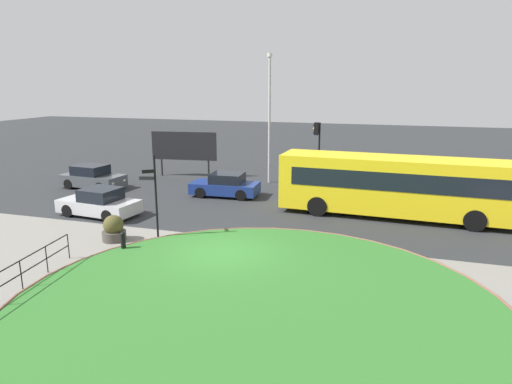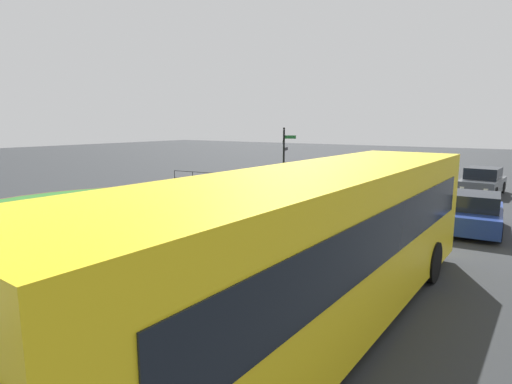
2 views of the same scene
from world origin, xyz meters
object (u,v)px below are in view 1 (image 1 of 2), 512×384
Objects in this scene: car_far_lane at (92,178)px; bus_yellow at (395,185)px; bollard_foreground at (123,241)px; planter_near_signpost at (114,229)px; car_near_lane at (100,203)px; car_trailing at (226,185)px; lamppost_tall at (269,115)px; signpost_directional at (155,191)px; traffic_light_near at (317,140)px; billboard_left at (184,147)px.

bus_yellow is at bearing 1.81° from car_far_lane.
bollard_foreground is 1.37m from planter_near_signpost.
bollard_foreground is 5.61m from car_near_lane.
car_trailing is 6.03m from lamppost_tall.
signpost_directional is 12.69m from lamppost_tall.
planter_near_signpost is at bearing -151.29° from signpost_directional.
signpost_directional is 12.79m from traffic_light_near.
car_near_lane is 1.01× the size of traffic_light_near.
signpost_directional reaches higher than planter_near_signpost.
bollard_foreground is 0.07× the size of bus_yellow.
planter_near_signpost is (-3.10, -13.22, -3.97)m from lamppost_tall.
billboard_left is (-4.86, 4.59, 1.50)m from car_trailing.
lamppost_tall is at bearing -7.40° from traffic_light_near.
billboard_left is (3.96, 5.12, 1.46)m from car_far_lane.
signpost_directional is 2.48m from bollard_foreground.
signpost_directional is at bearing 159.06° from car_near_lane.
planter_near_signpost is at bearing 139.00° from car_near_lane.
traffic_light_near reaches higher than bollard_foreground.
signpost_directional is 2.37m from planter_near_signpost.
car_near_lane is 4.25m from planter_near_signpost.
bus_yellow reaches higher than car_trailing.
car_near_lane is 0.89× the size of billboard_left.
car_near_lane is at bearing 47.99° from car_trailing.
car_trailing is 8.94m from planter_near_signpost.
billboard_left reaches higher than car_far_lane.
billboard_left is at bearing 103.34° from planter_near_signpost.
car_far_lane is at bearing -134.56° from billboard_left.
lamppost_tall reaches higher than car_near_lane.
billboard_left is (-6.27, 0.15, -2.33)m from lamppost_tall.
signpost_directional reaches higher than car_near_lane.
car_trailing is 3.59× the size of planter_near_signpost.
car_trailing is 0.98× the size of traffic_light_near.
bollard_foreground is 0.19× the size of car_trailing.
bus_yellow is at bearing 38.58° from bollard_foreground.
car_trailing is at bearing 41.97° from traffic_light_near.
lamppost_tall reaches higher than signpost_directional.
car_far_lane is 1.00× the size of traffic_light_near.
car_near_lane is at bearing 133.27° from planter_near_signpost.
traffic_light_near is at bearing 68.46° from bollard_foreground.
car_far_lane is 14.40m from traffic_light_near.
car_near_lane is 1.04× the size of car_trailing.
bus_yellow is at bearing 32.81° from planter_near_signpost.
car_far_lane is 1.02× the size of car_trailing.
car_trailing is at bearing -107.64° from lamppost_tall.
car_near_lane is 10.39m from billboard_left.
planter_near_signpost is at bearing 76.05° from car_trailing.
car_trailing is 6.53m from traffic_light_near.
bollard_foreground is at bearing -80.41° from billboard_left.
traffic_light_near is (13.51, 4.40, 2.33)m from car_far_lane.
lamppost_tall is (1.41, 4.44, 3.83)m from car_trailing.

